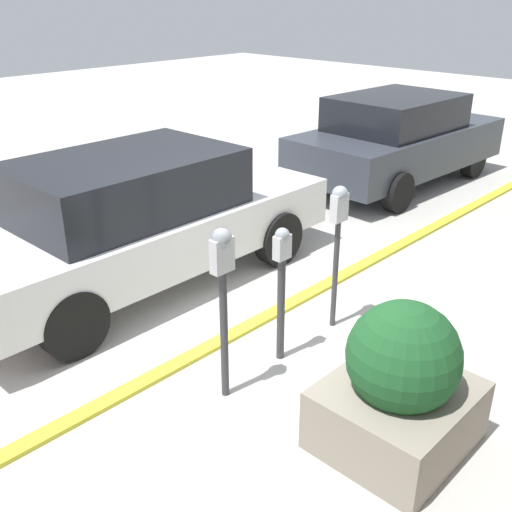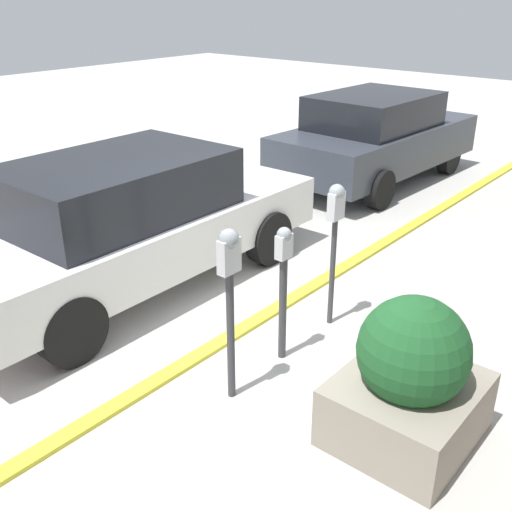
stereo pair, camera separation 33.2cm
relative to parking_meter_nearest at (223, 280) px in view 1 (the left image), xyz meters
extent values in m
plane|color=beige|center=(0.78, 0.55, -1.10)|extent=(40.00, 40.00, 0.00)
cube|color=gold|center=(0.78, 0.63, -1.08)|extent=(24.50, 0.16, 0.04)
cylinder|color=#38383D|center=(0.00, 0.00, -0.51)|extent=(0.07, 0.07, 1.18)
cube|color=silver|center=(0.00, 0.00, 0.22)|extent=(0.19, 0.09, 0.29)
sphere|color=gray|center=(0.00, 0.00, 0.36)|extent=(0.16, 0.16, 0.16)
cylinder|color=#38383D|center=(0.75, 0.03, -0.59)|extent=(0.07, 0.07, 1.03)
cube|color=silver|center=(0.75, 0.03, 0.04)|extent=(0.16, 0.09, 0.22)
sphere|color=gray|center=(0.75, 0.03, 0.15)|extent=(0.13, 0.13, 0.13)
cylinder|color=#38383D|center=(1.57, 0.04, -0.52)|extent=(0.06, 0.06, 1.16)
cube|color=silver|center=(1.57, 0.04, 0.20)|extent=(0.19, 0.09, 0.27)
sphere|color=gray|center=(1.57, 0.04, 0.33)|extent=(0.16, 0.16, 0.16)
cube|color=gray|center=(0.49, -1.37, -0.85)|extent=(1.12, 0.99, 0.50)
sphere|color=#1E5628|center=(0.49, -1.37, -0.33)|extent=(0.84, 0.84, 0.84)
cube|color=silver|center=(0.88, 2.28, -0.47)|extent=(4.68, 1.83, 0.58)
cube|color=black|center=(0.69, 2.28, 0.14)|extent=(2.44, 1.59, 0.63)
cylinder|color=black|center=(2.32, 1.47, -0.76)|extent=(0.69, 0.21, 0.69)
cylinder|color=black|center=(2.32, 3.09, -0.76)|extent=(0.69, 0.21, 0.69)
cylinder|color=black|center=(-0.57, 1.47, -0.76)|extent=(0.69, 0.21, 0.69)
cube|color=#383D47|center=(6.33, 2.25, -0.45)|extent=(4.25, 1.97, 0.68)
cube|color=black|center=(6.17, 2.25, 0.18)|extent=(2.23, 1.68, 0.56)
cylinder|color=black|center=(7.63, 1.42, -0.78)|extent=(0.64, 0.22, 0.64)
cylinder|color=black|center=(7.63, 3.08, -0.78)|extent=(0.64, 0.22, 0.64)
cylinder|color=black|center=(5.04, 1.42, -0.78)|extent=(0.64, 0.22, 0.64)
cylinder|color=black|center=(5.04, 3.08, -0.78)|extent=(0.64, 0.22, 0.64)
camera|label=1|loc=(-2.88, -3.13, 2.13)|focal=42.00mm
camera|label=2|loc=(-3.10, -2.88, 2.13)|focal=42.00mm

